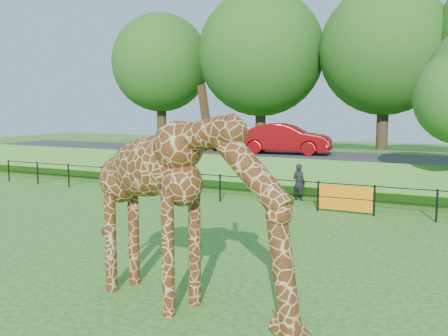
{
  "coord_description": "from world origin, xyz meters",
  "views": [
    {
      "loc": [
        6.88,
        -9.55,
        3.81
      ],
      "look_at": [
        0.43,
        3.45,
        2.0
      ],
      "focal_mm": 40.0,
      "sensor_mm": 36.0,
      "label": 1
    }
  ],
  "objects_px": {
    "giraffe": "(187,215)",
    "car_blue": "(191,137)",
    "car_red": "(285,139)",
    "visitor": "(299,182)"
  },
  "relations": [
    {
      "from": "giraffe",
      "to": "car_blue",
      "type": "height_order",
      "value": "giraffe"
    },
    {
      "from": "car_red",
      "to": "visitor",
      "type": "xyz_separation_m",
      "value": [
        2.2,
        -4.48,
        -1.43
      ]
    },
    {
      "from": "giraffe",
      "to": "car_blue",
      "type": "xyz_separation_m",
      "value": [
        -9.35,
        16.21,
        0.25
      ]
    },
    {
      "from": "car_blue",
      "to": "car_red",
      "type": "height_order",
      "value": "car_red"
    },
    {
      "from": "visitor",
      "to": "giraffe",
      "type": "bearing_deg",
      "value": 112.93
    },
    {
      "from": "visitor",
      "to": "car_blue",
      "type": "bearing_deg",
      "value": -15.87
    },
    {
      "from": "car_blue",
      "to": "visitor",
      "type": "relative_size",
      "value": 2.68
    },
    {
      "from": "car_blue",
      "to": "car_red",
      "type": "bearing_deg",
      "value": -94.33
    },
    {
      "from": "car_blue",
      "to": "visitor",
      "type": "height_order",
      "value": "car_blue"
    },
    {
      "from": "car_blue",
      "to": "car_red",
      "type": "relative_size",
      "value": 0.87
    }
  ]
}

